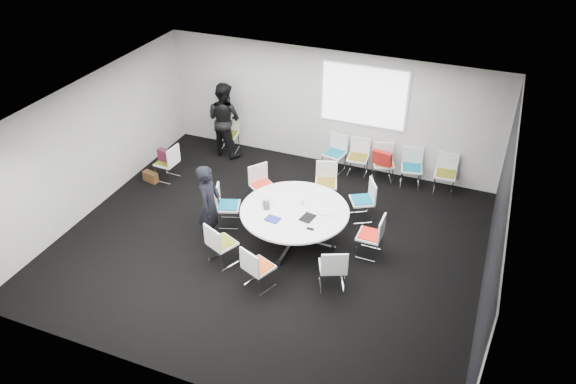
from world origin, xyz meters
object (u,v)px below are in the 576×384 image
at_px(chair_ring_b, 362,207).
at_px(brown_bag, 151,177).
at_px(chair_ring_a, 370,243).
at_px(chair_back_e, 444,181).
at_px(chair_ring_h, 332,274).
at_px(laptop, 268,205).
at_px(person_back, 224,119).
at_px(chair_back_c, 383,170).
at_px(chair_ring_c, 326,190).
at_px(chair_ring_g, 258,274).
at_px(chair_ring_d, 263,193).
at_px(chair_back_b, 357,164).
at_px(chair_back_d, 411,174).
at_px(chair_back_a, 334,160).
at_px(conference_table, 295,219).
at_px(chair_person_back, 229,140).
at_px(cup, 302,202).
at_px(chair_ring_f, 222,251).
at_px(chair_ring_e, 228,213).
at_px(person_main, 210,205).
at_px(maroon_bag, 166,156).

relative_size(chair_ring_b, brown_bag, 2.44).
relative_size(chair_ring_a, chair_back_e, 1.00).
distance_m(chair_ring_h, laptop, 1.93).
bearing_deg(person_back, chair_back_c, -164.93).
distance_m(chair_ring_c, laptop, 1.82).
bearing_deg(chair_ring_g, chair_ring_d, 134.79).
height_order(chair_ring_c, chair_back_b, same).
bearing_deg(chair_ring_c, chair_back_e, -167.33).
xyz_separation_m(chair_back_d, laptop, (-2.23, -2.96, 0.47)).
bearing_deg(chair_ring_g, chair_back_c, 97.63).
distance_m(chair_back_e, laptop, 4.23).
bearing_deg(chair_back_e, chair_back_a, -2.54).
height_order(conference_table, chair_back_e, chair_back_e).
bearing_deg(chair_ring_d, person_back, -97.96).
relative_size(chair_back_c, person_back, 0.47).
xyz_separation_m(chair_person_back, cup, (2.94, -2.62, 0.50)).
distance_m(chair_ring_c, person_back, 3.26).
distance_m(conference_table, chair_back_c, 3.08).
bearing_deg(cup, chair_ring_f, -127.82).
xyz_separation_m(chair_ring_e, chair_ring_g, (1.35, -1.50, 0.00)).
distance_m(chair_back_c, person_main, 4.37).
bearing_deg(chair_ring_g, cup, 107.08).
distance_m(chair_back_a, laptop, 3.03).
bearing_deg(chair_back_d, chair_ring_h, 69.73).
relative_size(chair_back_e, maroon_bag, 2.20).
bearing_deg(chair_ring_b, person_main, 96.61).
bearing_deg(maroon_bag, chair_ring_a, -10.78).
bearing_deg(chair_ring_f, chair_person_back, 139.35).
height_order(chair_ring_a, person_main, person_main).
relative_size(conference_table, chair_ring_c, 2.38).
bearing_deg(person_main, conference_table, -75.55).
xyz_separation_m(chair_ring_f, chair_back_b, (1.46, 4.04, 0.00)).
bearing_deg(chair_ring_c, chair_ring_d, 9.74).
bearing_deg(chair_ring_e, chair_ring_f, 2.49).
xyz_separation_m(chair_ring_b, chair_back_c, (0.04, 1.66, 0.00)).
relative_size(chair_ring_d, person_main, 0.52).
distance_m(chair_back_e, person_back, 5.38).
height_order(chair_ring_c, person_back, person_back).
distance_m(chair_ring_d, cup, 1.46).
height_order(chair_ring_g, laptop, chair_ring_g).
bearing_deg(conference_table, person_main, -157.50).
relative_size(chair_ring_b, chair_back_b, 1.00).
bearing_deg(person_main, chair_ring_g, -129.90).
relative_size(chair_ring_e, chair_person_back, 1.00).
xyz_separation_m(chair_ring_a, chair_back_b, (-1.03, 2.80, 0.00)).
distance_m(chair_ring_f, person_back, 4.31).
height_order(chair_ring_c, maroon_bag, chair_ring_c).
bearing_deg(person_main, chair_ring_c, -44.16).
bearing_deg(chair_back_c, chair_ring_g, 54.80).
height_order(chair_ring_d, maroon_bag, chair_ring_d).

